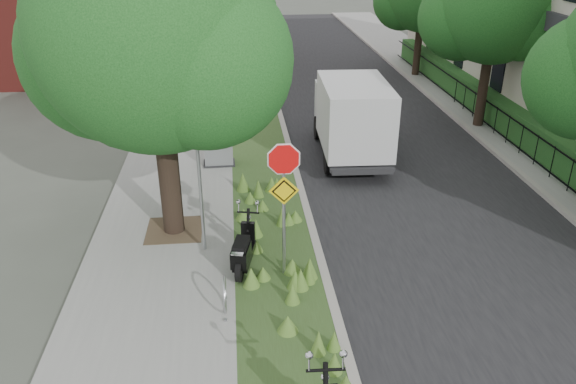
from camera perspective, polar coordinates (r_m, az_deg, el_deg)
The scene contains 17 objects.
ground at distance 12.43m, azimuth 6.40°, elevation -9.79°, with size 120.00×120.00×0.00m, color #4C5147.
sidewalk_near at distance 21.19m, azimuth -10.52°, elevation 5.63°, with size 3.50×60.00×0.12m, color gray.
verge at distance 21.12m, azimuth -3.04°, elevation 5.97°, with size 2.00×60.00×0.12m, color #344A1F.
kerb_near at distance 21.19m, azimuth -0.32°, elevation 6.08°, with size 0.20×60.00×0.13m, color #9E9991.
road at distance 21.79m, azimuth 8.93°, elevation 6.16°, with size 7.00×60.00×0.01m, color black.
kerb_far at distance 22.89m, azimuth 17.52°, elevation 6.38°, with size 0.20×60.00×0.13m, color #9E9991.
footpath_far at distance 23.60m, azimuth 21.35°, elevation 6.35°, with size 3.20×60.00×0.12m, color gray.
street_tree_main at distance 13.07m, azimuth -13.62°, elevation 14.52°, with size 6.21×5.54×7.66m.
bare_post at distance 12.75m, azimuth -9.02°, elevation 1.97°, with size 0.08×0.08×4.00m.
bike_hoop at distance 11.44m, azimuth -6.44°, elevation -10.28°, with size 0.06×0.78×0.77m.
sign_assembly at distance 11.56m, azimuth -0.43°, elevation 0.87°, with size 0.94×0.08×3.22m.
fence_far at distance 22.99m, azimuth 19.34°, elevation 7.79°, with size 0.04×24.00×1.00m.
hedge_far at distance 23.29m, azimuth 20.93°, elevation 7.77°, with size 1.00×24.00×1.10m, color #1A491D.
far_tree_b at distance 22.15m, azimuth 20.09°, elevation 16.95°, with size 4.83×4.31×6.56m.
scooter_near at distance 12.59m, azimuth -4.60°, elevation -6.33°, with size 0.60×1.72×0.83m.
box_truck at distance 18.72m, azimuth 6.47°, elevation 7.81°, with size 2.19×5.10×2.27m.
utility_cabinet at distance 18.11m, azimuth -7.10°, elevation 4.75°, with size 1.02×0.70×1.34m.
Camera 1 is at (-2.35, -9.87, 7.19)m, focal length 35.00 mm.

